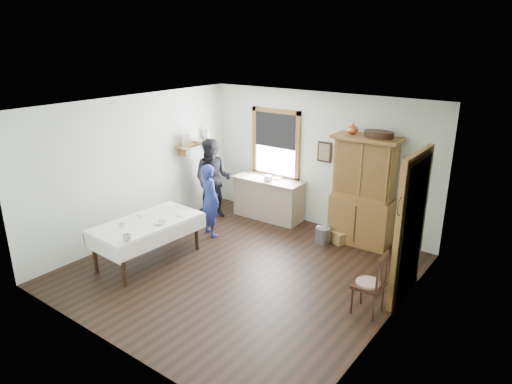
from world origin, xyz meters
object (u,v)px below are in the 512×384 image
spindle_chair (369,282)px  work_counter (268,198)px  pail (323,235)px  woman_blue (210,203)px  wicker_basket (338,236)px  dining_table (148,241)px  china_hutch (363,191)px  figure_dark (213,181)px

spindle_chair → work_counter: bearing=144.0°
spindle_chair → pail: size_ratio=3.06×
woman_blue → wicker_basket: bearing=-132.9°
dining_table → work_counter: bearing=79.7°
dining_table → pail: dining_table is taller
work_counter → pail: (1.56, -0.42, -0.28)m
dining_table → woman_blue: bearing=85.2°
china_hutch → wicker_basket: china_hutch is taller
work_counter → woman_blue: bearing=-107.4°
work_counter → figure_dark: size_ratio=0.96×
wicker_basket → pail: bearing=-133.2°
pail → woman_blue: size_ratio=0.23×
spindle_chair → pail: bearing=131.4°
work_counter → figure_dark: (-1.00, -0.62, 0.35)m
china_hutch → work_counter: bearing=178.1°
china_hutch → figure_dark: 3.17m
woman_blue → figure_dark: 0.99m
wicker_basket → work_counter: bearing=173.4°
work_counter → spindle_chair: (3.16, -2.07, 0.04)m
china_hutch → wicker_basket: 0.99m
china_hutch → pail: china_hutch is taller
china_hutch → woman_blue: bearing=-152.7°
wicker_basket → dining_table: bearing=-130.8°
work_counter → pail: size_ratio=4.89×
spindle_chair → woman_blue: woman_blue is taller
dining_table → pail: size_ratio=5.97×
spindle_chair → woman_blue: 3.62m
pail → wicker_basket: size_ratio=0.81×
figure_dark → dining_table: bearing=-102.5°
spindle_chair → woman_blue: (-3.55, 0.67, 0.19)m
dining_table → spindle_chair: 3.75m
wicker_basket → woman_blue: size_ratio=0.29×
pail → figure_dark: size_ratio=0.20×
china_hutch → figure_dark: china_hutch is taller
pail → figure_dark: 2.64m
spindle_chair → pail: 2.31m
china_hutch → spindle_chair: china_hutch is taller
china_hutch → pail: (-0.54, -0.43, -0.86)m
spindle_chair → wicker_basket: 2.35m
wicker_basket → figure_dark: 2.87m
work_counter → dining_table: 2.89m
china_hutch → woman_blue: china_hutch is taller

